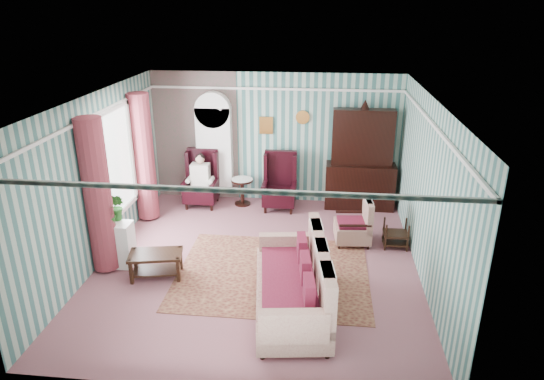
# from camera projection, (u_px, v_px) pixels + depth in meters

# --- Properties ---
(floor) EXTENTS (6.00, 6.00, 0.00)m
(floor) POSITION_uv_depth(u_px,v_px,m) (258.00, 263.00, 8.52)
(floor) COLOR #955762
(floor) RESTS_ON ground
(room_shell) EXTENTS (5.53, 6.02, 2.91)m
(room_shell) POSITION_uv_depth(u_px,v_px,m) (221.00, 150.00, 8.01)
(room_shell) COLOR #3D6F6B
(room_shell) RESTS_ON ground
(bookcase) EXTENTS (0.80, 0.28, 2.24)m
(bookcase) POSITION_uv_depth(u_px,v_px,m) (215.00, 153.00, 10.87)
(bookcase) COLOR white
(bookcase) RESTS_ON floor
(dresser_hutch) EXTENTS (1.50, 0.56, 2.36)m
(dresser_hutch) POSITION_uv_depth(u_px,v_px,m) (362.00, 157.00, 10.41)
(dresser_hutch) COLOR black
(dresser_hutch) RESTS_ON floor
(wingback_left) EXTENTS (0.76, 0.80, 1.25)m
(wingback_left) POSITION_uv_depth(u_px,v_px,m) (201.00, 179.00, 10.71)
(wingback_left) COLOR black
(wingback_left) RESTS_ON floor
(wingback_right) EXTENTS (0.76, 0.80, 1.25)m
(wingback_right) POSITION_uv_depth(u_px,v_px,m) (279.00, 182.00, 10.54)
(wingback_right) COLOR black
(wingback_right) RESTS_ON floor
(seated_woman) EXTENTS (0.44, 0.40, 1.18)m
(seated_woman) POSITION_uv_depth(u_px,v_px,m) (201.00, 181.00, 10.73)
(seated_woman) COLOR white
(seated_woman) RESTS_ON floor
(round_side_table) EXTENTS (0.50, 0.50, 0.60)m
(round_side_table) POSITION_uv_depth(u_px,v_px,m) (242.00, 192.00, 10.88)
(round_side_table) COLOR black
(round_side_table) RESTS_ON floor
(nest_table) EXTENTS (0.45, 0.38, 0.54)m
(nest_table) POSITION_uv_depth(u_px,v_px,m) (396.00, 234.00, 9.00)
(nest_table) COLOR black
(nest_table) RESTS_ON floor
(plant_stand) EXTENTS (0.55, 0.35, 0.80)m
(plant_stand) POSITION_uv_depth(u_px,v_px,m) (117.00, 244.00, 8.33)
(plant_stand) COLOR white
(plant_stand) RESTS_ON floor
(rug) EXTENTS (3.20, 2.60, 0.01)m
(rug) POSITION_uv_depth(u_px,v_px,m) (273.00, 273.00, 8.21)
(rug) COLOR #431B16
(rug) RESTS_ON floor
(sofa) EXTENTS (1.26, 2.37, 1.05)m
(sofa) POSITION_uv_depth(u_px,v_px,m) (291.00, 281.00, 7.01)
(sofa) COLOR #BBB291
(sofa) RESTS_ON floor
(floral_armchair) EXTENTS (0.90, 0.79, 1.01)m
(floral_armchair) POSITION_uv_depth(u_px,v_px,m) (353.00, 218.00, 9.08)
(floral_armchair) COLOR #B6AD8D
(floral_armchair) RESTS_ON floor
(coffee_table) EXTENTS (0.94, 0.64, 0.44)m
(coffee_table) POSITION_uv_depth(u_px,v_px,m) (156.00, 265.00, 8.04)
(coffee_table) COLOR black
(coffee_table) RESTS_ON floor
(potted_plant_a) EXTENTS (0.43, 0.39, 0.42)m
(potted_plant_a) POSITION_uv_depth(u_px,v_px,m) (109.00, 215.00, 8.00)
(potted_plant_a) COLOR #2C5B1C
(potted_plant_a) RESTS_ON plant_stand
(potted_plant_b) EXTENTS (0.34, 0.31, 0.50)m
(potted_plant_b) POSITION_uv_depth(u_px,v_px,m) (117.00, 207.00, 8.21)
(potted_plant_b) COLOR #2C581B
(potted_plant_b) RESTS_ON plant_stand
(potted_plant_c) EXTENTS (0.30, 0.30, 0.42)m
(potted_plant_c) POSITION_uv_depth(u_px,v_px,m) (108.00, 210.00, 8.18)
(potted_plant_c) COLOR #254E18
(potted_plant_c) RESTS_ON plant_stand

